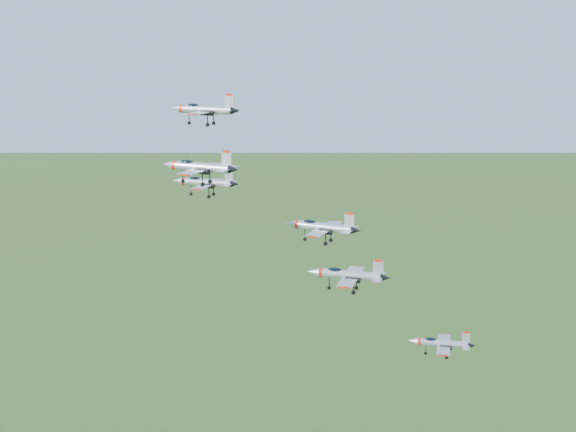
# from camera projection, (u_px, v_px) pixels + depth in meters

# --- Properties ---
(jet_lead) EXTENTS (13.57, 11.29, 3.63)m
(jet_lead) POSITION_uv_depth(u_px,v_px,m) (204.00, 109.00, 140.38)
(jet_lead) COLOR #ACB1B9
(jet_left_high) EXTENTS (11.78, 9.71, 3.15)m
(jet_left_high) POSITION_uv_depth(u_px,v_px,m) (205.00, 182.00, 133.39)
(jet_left_high) COLOR #ACB1B9
(jet_right_high) EXTENTS (12.03, 10.07, 3.22)m
(jet_right_high) POSITION_uv_depth(u_px,v_px,m) (199.00, 167.00, 111.33)
(jet_right_high) COLOR #ACB1B9
(jet_left_low) EXTENTS (13.94, 11.70, 3.74)m
(jet_left_low) POSITION_uv_depth(u_px,v_px,m) (321.00, 227.00, 137.36)
(jet_left_low) COLOR #ACB1B9
(jet_right_low) EXTENTS (12.73, 10.48, 3.41)m
(jet_right_low) POSITION_uv_depth(u_px,v_px,m) (347.00, 274.00, 119.86)
(jet_right_low) COLOR #ACB1B9
(jet_trail) EXTENTS (10.69, 8.79, 2.86)m
(jet_trail) POSITION_uv_depth(u_px,v_px,m) (441.00, 343.00, 128.04)
(jet_trail) COLOR #ACB1B9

